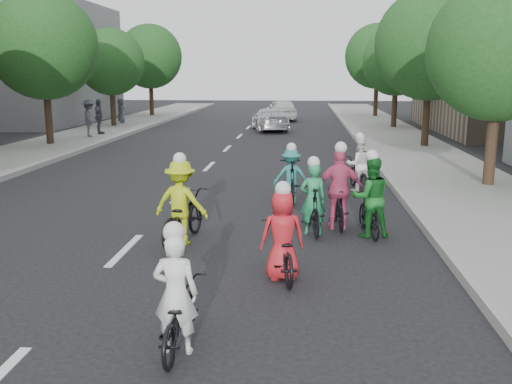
# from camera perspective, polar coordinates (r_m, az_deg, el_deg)

# --- Properties ---
(ground) EXTENTS (120.00, 120.00, 0.00)m
(ground) POSITION_cam_1_polar(r_m,az_deg,el_deg) (11.30, -12.96, -5.68)
(ground) COLOR black
(ground) RESTS_ON ground
(curb_left) EXTENTS (0.18, 80.00, 0.18)m
(curb_left) POSITION_cam_1_polar(r_m,az_deg,el_deg) (22.57, -20.06, 2.85)
(curb_left) COLOR #999993
(curb_left) RESTS_ON ground
(sidewalk_right) EXTENTS (4.00, 80.00, 0.15)m
(sidewalk_right) POSITION_cam_1_polar(r_m,az_deg,el_deg) (21.03, 17.36, 2.37)
(sidewalk_right) COLOR gray
(sidewalk_right) RESTS_ON ground
(curb_right) EXTENTS (0.18, 80.00, 0.18)m
(curb_right) POSITION_cam_1_polar(r_m,az_deg,el_deg) (20.69, 12.08, 2.54)
(curb_right) COLOR #999993
(curb_right) RESTS_ON ground
(bldg_sw) EXTENTS (10.00, 14.00, 8.00)m
(bldg_sw) POSITION_cam_1_polar(r_m,az_deg,el_deg) (42.88, -22.67, 11.85)
(bldg_sw) COLOR slate
(bldg_sw) RESTS_ON ground
(tree_l_3) EXTENTS (4.80, 4.80, 6.93)m
(tree_l_3) POSITION_cam_1_polar(r_m,az_deg,el_deg) (27.80, -20.50, 13.55)
(tree_l_3) COLOR black
(tree_l_3) RESTS_ON ground
(tree_l_4) EXTENTS (4.00, 4.00, 5.97)m
(tree_l_4) POSITION_cam_1_polar(r_m,az_deg,el_deg) (36.16, -14.32, 12.49)
(tree_l_4) COLOR black
(tree_l_4) RESTS_ON ground
(tree_l_5) EXTENTS (4.80, 4.80, 6.93)m
(tree_l_5) POSITION_cam_1_polar(r_m,az_deg,el_deg) (44.79, -10.56, 13.17)
(tree_l_5) COLOR black
(tree_l_5) RESTS_ON ground
(tree_r_0) EXTENTS (4.00, 4.00, 5.97)m
(tree_r_0) POSITION_cam_1_polar(r_m,az_deg,el_deg) (17.72, 23.16, 12.94)
(tree_r_0) COLOR black
(tree_r_0) RESTS_ON ground
(tree_r_1) EXTENTS (4.80, 4.80, 6.93)m
(tree_r_1) POSITION_cam_1_polar(r_m,az_deg,el_deg) (26.44, 17.05, 13.90)
(tree_r_1) COLOR black
(tree_r_1) RESTS_ON ground
(tree_r_2) EXTENTS (4.00, 4.00, 5.97)m
(tree_r_2) POSITION_cam_1_polar(r_m,az_deg,el_deg) (35.28, 13.88, 12.54)
(tree_r_2) COLOR black
(tree_r_2) RESTS_ON ground
(tree_r_3) EXTENTS (4.80, 4.80, 6.93)m
(tree_r_3) POSITION_cam_1_polar(r_m,az_deg,el_deg) (44.20, 12.06, 13.13)
(tree_r_3) COLOR black
(tree_r_3) RESTS_ON ground
(cyclist_0) EXTENTS (0.57, 1.60, 1.65)m
(cyclist_0) POSITION_cam_1_polar(r_m,az_deg,el_deg) (7.15, -7.86, -11.48)
(cyclist_0) COLOR black
(cyclist_0) RESTS_ON ground
(cyclist_1) EXTENTS (0.90, 1.56, 1.82)m
(cyclist_1) POSITION_cam_1_polar(r_m,az_deg,el_deg) (12.01, 11.34, -1.14)
(cyclist_1) COLOR black
(cyclist_1) RESTS_ON ground
(cyclist_2) EXTENTS (1.18, 2.06, 1.83)m
(cyclist_2) POSITION_cam_1_polar(r_m,az_deg,el_deg) (11.40, -7.45, -1.81)
(cyclist_2) COLOR black
(cyclist_2) RESTS_ON ground
(cyclist_3) EXTENTS (1.06, 1.49, 1.91)m
(cyclist_3) POSITION_cam_1_polar(r_m,az_deg,el_deg) (12.49, 8.32, -0.42)
(cyclist_3) COLOR black
(cyclist_3) RESTS_ON ground
(cyclist_4) EXTENTS (0.91, 1.78, 1.65)m
(cyclist_4) POSITION_cam_1_polar(r_m,az_deg,el_deg) (9.44, 2.67, -5.27)
(cyclist_4) COLOR black
(cyclist_4) RESTS_ON ground
(cyclist_5) EXTENTS (0.71, 1.74, 1.66)m
(cyclist_5) POSITION_cam_1_polar(r_m,az_deg,el_deg) (12.08, 5.69, -1.39)
(cyclist_5) COLOR black
(cyclist_5) RESTS_ON ground
(cyclist_6) EXTENTS (0.94, 1.87, 1.69)m
(cyclist_6) POSITION_cam_1_polar(r_m,az_deg,el_deg) (16.67, 10.21, 2.17)
(cyclist_6) COLOR black
(cyclist_6) RESTS_ON ground
(cyclist_7) EXTENTS (0.97, 1.93, 1.58)m
(cyclist_7) POSITION_cam_1_polar(r_m,az_deg,el_deg) (14.93, 3.53, 1.36)
(cyclist_7) COLOR black
(cyclist_7) RESTS_ON ground
(follow_car_lead) EXTENTS (2.73, 4.81, 1.31)m
(follow_car_lead) POSITION_cam_1_polar(r_m,az_deg,el_deg) (33.60, 1.37, 7.27)
(follow_car_lead) COLOR silver
(follow_car_lead) RESTS_ON ground
(follow_car_trail) EXTENTS (2.29, 4.56, 1.49)m
(follow_car_trail) POSITION_cam_1_polar(r_m,az_deg,el_deg) (41.02, 2.72, 8.22)
(follow_car_trail) COLOR silver
(follow_car_trail) RESTS_ON ground
(spectator_0) EXTENTS (1.12, 1.41, 1.91)m
(spectator_0) POSITION_cam_1_polar(r_m,az_deg,el_deg) (30.11, -16.32, 7.12)
(spectator_0) COLOR #4C4B58
(spectator_0) RESTS_ON sidewalk_left
(spectator_1) EXTENTS (0.60, 1.13, 1.83)m
(spectator_1) POSITION_cam_1_polar(r_m,az_deg,el_deg) (31.34, -15.43, 7.27)
(spectator_1) COLOR #4F4D5A
(spectator_1) RESTS_ON sidewalk_left
(spectator_2) EXTENTS (0.72, 0.88, 1.54)m
(spectator_2) POSITION_cam_1_polar(r_m,az_deg,el_deg) (38.35, -13.35, 7.93)
(spectator_2) COLOR #4D4D5A
(spectator_2) RESTS_ON sidewalk_left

